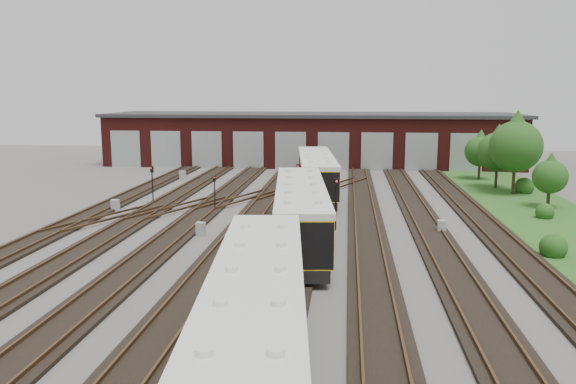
# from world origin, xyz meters

# --- Properties ---
(ground) EXTENTS (120.00, 120.00, 0.00)m
(ground) POSITION_xyz_m (0.00, 0.00, 0.00)
(ground) COLOR #4C4946
(ground) RESTS_ON ground
(track_network) EXTENTS (30.40, 70.00, 0.33)m
(track_network) POSITION_xyz_m (-0.17, 0.59, 0.11)
(track_network) COLOR black
(track_network) RESTS_ON ground
(maintenance_shed) EXTENTS (51.00, 12.50, 6.35)m
(maintenance_shed) POSITION_xyz_m (-0.01, 39.97, 3.20)
(maintenance_shed) COLOR #4C1513
(maintenance_shed) RESTS_ON ground
(grass_verge) EXTENTS (8.00, 55.00, 0.05)m
(grass_verge) POSITION_xyz_m (19.00, 10.00, 0.03)
(grass_verge) COLOR #27531B
(grass_verge) RESTS_ON ground
(metro_train) EXTENTS (4.45, 47.94, 3.25)m
(metro_train) POSITION_xyz_m (2.00, 0.98, 2.00)
(metro_train) COLOR black
(metro_train) RESTS_ON ground
(signal_mast_0) EXTENTS (0.28, 0.27, 3.04)m
(signal_mast_0) POSITION_xyz_m (-11.04, 12.38, 1.96)
(signal_mast_0) COLOR black
(signal_mast_0) RESTS_ON ground
(signal_mast_1) EXTENTS (0.31, 0.29, 3.33)m
(signal_mast_1) POSITION_xyz_m (0.83, 12.62, 2.14)
(signal_mast_1) COLOR black
(signal_mast_1) RESTS_ON ground
(signal_mast_2) EXTENTS (0.24, 0.23, 2.72)m
(signal_mast_2) POSITION_xyz_m (-5.29, 9.88, 1.74)
(signal_mast_2) COLOR black
(signal_mast_2) RESTS_ON ground
(signal_mast_3) EXTENTS (0.30, 0.29, 3.42)m
(signal_mast_3) POSITION_xyz_m (3.97, 4.80, 2.18)
(signal_mast_3) COLOR black
(signal_mast_3) RESTS_ON ground
(relay_cabinet_0) EXTENTS (0.60, 0.53, 0.88)m
(relay_cabinet_0) POSITION_xyz_m (-12.84, 9.10, 0.44)
(relay_cabinet_0) COLOR #ABAFB0
(relay_cabinet_0) RESTS_ON ground
(relay_cabinet_1) EXTENTS (0.68, 0.63, 0.91)m
(relay_cabinet_1) POSITION_xyz_m (-12.30, 24.93, 0.46)
(relay_cabinet_1) COLOR #ABAFB0
(relay_cabinet_1) RESTS_ON ground
(relay_cabinet_2) EXTENTS (0.62, 0.56, 0.86)m
(relay_cabinet_2) POSITION_xyz_m (-4.43, 2.48, 0.43)
(relay_cabinet_2) COLOR #ABAFB0
(relay_cabinet_2) RESTS_ON ground
(relay_cabinet_3) EXTENTS (0.70, 0.64, 0.98)m
(relay_cabinet_3) POSITION_xyz_m (-0.22, 12.13, 0.49)
(relay_cabinet_3) COLOR #ABAFB0
(relay_cabinet_3) RESTS_ON ground
(relay_cabinet_4) EXTENTS (0.53, 0.44, 0.85)m
(relay_cabinet_4) POSITION_xyz_m (10.73, 4.73, 0.43)
(relay_cabinet_4) COLOR #ABAFB0
(relay_cabinet_4) RESTS_ON ground
(tree_0) EXTENTS (3.68, 3.68, 6.09)m
(tree_0) POSITION_xyz_m (18.55, 22.71, 3.91)
(tree_0) COLOR #322516
(tree_0) RESTS_ON ground
(tree_1) EXTENTS (3.14, 3.14, 5.20)m
(tree_1) POSITION_xyz_m (18.22, 28.20, 3.34)
(tree_1) COLOR #322516
(tree_1) RESTS_ON ground
(tree_2) EXTENTS (4.51, 4.51, 7.47)m
(tree_2) POSITION_xyz_m (19.28, 19.74, 4.80)
(tree_2) COLOR #322516
(tree_2) RESTS_ON ground
(tree_3) EXTENTS (2.64, 2.64, 4.37)m
(tree_3) POSITION_xyz_m (20.27, 13.75, 2.81)
(tree_3) COLOR #322516
(tree_3) RESTS_ON ground
(bush_0) EXTENTS (1.48, 1.48, 1.48)m
(bush_0) POSITION_xyz_m (16.00, 0.10, 0.74)
(bush_0) COLOR #1C4614
(bush_0) RESTS_ON ground
(bush_1) EXTENTS (1.29, 1.29, 1.29)m
(bush_1) POSITION_xyz_m (18.78, 9.91, 0.65)
(bush_1) COLOR #1C4614
(bush_1) RESTS_ON ground
(bush_2) EXTENTS (1.68, 1.68, 1.68)m
(bush_2) POSITION_xyz_m (20.46, 20.42, 0.84)
(bush_2) COLOR #1C4614
(bush_2) RESTS_ON ground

